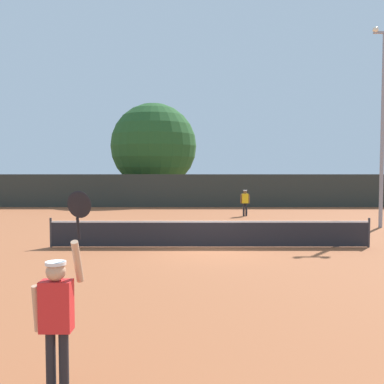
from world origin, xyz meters
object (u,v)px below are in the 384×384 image
Objects in this scene: player_serving at (59,308)px; large_tree at (155,146)px; parked_car_near at (108,193)px; player_receiving at (246,200)px; light_pole at (384,116)px; tennis_ball at (153,238)px.

large_tree is (-1.71, 31.67, 3.75)m from player_serving.
player_serving is 0.61× the size of parked_car_near.
player_serving is 20.93m from player_receiving.
light_pole reaches higher than large_tree.
parked_car_near is at bearing 100.37° from player_serving.
parked_car_near is (-4.21, 0.66, -4.10)m from large_tree.
light_pole is at bearing -45.96° from parked_car_near.
light_pole is 2.28× the size of parked_car_near.
player_serving reaches higher than player_receiving.
player_receiving is (4.87, 20.36, -0.16)m from player_serving.
player_receiving is 8.99m from light_pole.
light_pole is at bearing 17.92° from tennis_ball.
parked_car_near is (-5.94, 20.50, 0.74)m from tennis_ball.
large_tree reaches higher than player_serving.
large_tree is (-6.58, 11.31, 3.91)m from player_receiving.
tennis_ball is 0.01× the size of light_pole.
parked_car_near is at bearing 134.59° from light_pole.
player_receiving is at bearing 76.55° from player_serving.
player_serving is 19.25m from light_pole.
parked_car_near is (-5.92, 32.32, -0.35)m from player_serving.
light_pole reaches higher than tennis_ball.
large_tree reaches higher than tennis_ball.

